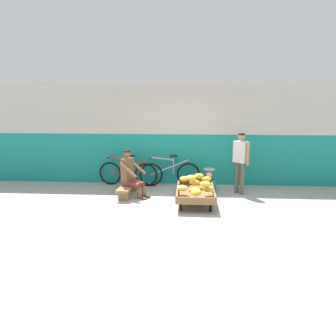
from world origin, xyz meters
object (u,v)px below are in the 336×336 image
Objects in this scene: weighing_scale at (209,174)px; vendor_seated at (130,173)px; low_bench at (128,188)px; banana_cart at (195,193)px; bicycle_far_left at (170,173)px; plastic_crate at (209,186)px; bicycle_near_left at (128,173)px; customer_adult at (241,156)px.

vendor_seated is at bearing -164.34° from weighing_scale.
banana_cart is at bearing -16.74° from low_bench.
banana_cart is at bearing -109.93° from weighing_scale.
vendor_seated is (0.08, -0.04, 0.37)m from low_bench.
plastic_crate is at bearing -23.58° from bicycle_far_left.
vendor_seated is at bearing -23.59° from low_bench.
plastic_crate is 0.22× the size of bicycle_far_left.
vendor_seated is 0.69× the size of bicycle_near_left.
banana_cart is 1.72m from low_bench.
plastic_crate is 0.22× the size of bicycle_near_left.
low_bench is at bearing -172.73° from customer_adult.
bicycle_near_left reaches higher than banana_cart.
plastic_crate is 2.24m from bicycle_near_left.
low_bench is 0.68× the size of bicycle_far_left.
customer_adult is (1.79, -0.61, 0.60)m from bicycle_far_left.
weighing_scale is 0.18× the size of bicycle_far_left.
banana_cart is at bearing -37.94° from bicycle_near_left.
bicycle_far_left is at bearing 1.53° from bicycle_near_left.
plastic_crate is at bearing 14.15° from low_bench.
customer_adult is at bearing 7.27° from low_bench.
customer_adult reaches higher than bicycle_near_left.
vendor_seated is 0.75× the size of customer_adult.
bicycle_far_left is at bearing 44.76° from low_bench.
bicycle_far_left is at bearing 156.37° from weighing_scale.
vendor_seated is at bearing -164.31° from plastic_crate.
low_bench is at bearing 163.26° from banana_cart.
weighing_scale reaches higher than banana_cart.
plastic_crate is 0.24× the size of customer_adult.
vendor_seated is 2.00m from weighing_scale.
bicycle_near_left is 1.00× the size of bicycle_far_left.
low_bench is (-1.64, 0.49, -0.04)m from banana_cart.
banana_cart is 0.94× the size of customer_adult.
bicycle_near_left is 1.15m from bicycle_far_left.
weighing_scale is (0.00, -0.00, 0.30)m from plastic_crate.
bicycle_near_left reaches higher than weighing_scale.
banana_cart is at bearing -65.04° from bicycle_far_left.
customer_adult reaches higher than banana_cart.
vendor_seated is (-1.56, 0.46, 0.33)m from banana_cart.
bicycle_near_left is (-2.19, 0.42, -0.10)m from weighing_scale.
plastic_crate is at bearing 70.09° from banana_cart.
customer_adult is (0.75, -0.15, 0.50)m from weighing_scale.
vendor_seated is at bearing 163.62° from banana_cart.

